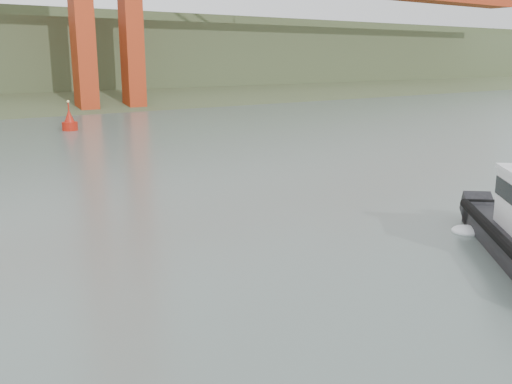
{
  "coord_description": "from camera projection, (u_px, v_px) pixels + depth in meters",
  "views": [
    {
      "loc": [
        -13.43,
        -13.45,
        8.45
      ],
      "look_at": [
        1.54,
        7.19,
        2.4
      ],
      "focal_mm": 40.0,
      "sensor_mm": 36.0,
      "label": 1
    }
  ],
  "objects": [
    {
      "name": "ground",
      "position": [
        340.0,
        301.0,
        20.22
      ],
      "size": [
        400.0,
        400.0,
        0.0
      ],
      "primitive_type": "plane",
      "color": "#4E5D58",
      "rests_on": "ground"
    },
    {
      "name": "nav_buoy",
      "position": [
        70.0,
        122.0,
        67.02
      ],
      "size": [
        1.8,
        1.8,
        3.74
      ],
      "color": "#A4190B",
      "rests_on": "ground"
    }
  ]
}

